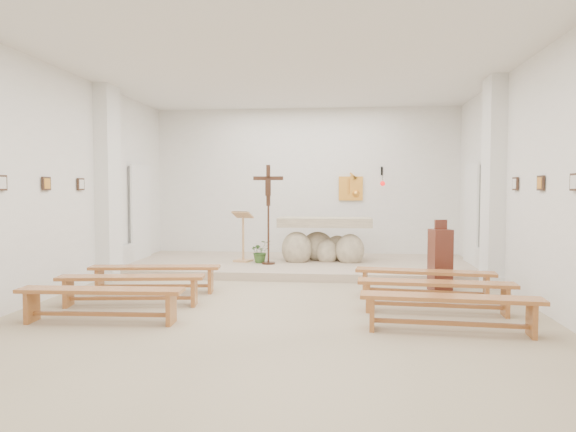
# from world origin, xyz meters

# --- Properties ---
(ground) EXTENTS (7.00, 10.00, 0.00)m
(ground) POSITION_xyz_m (0.00, 0.00, 0.00)
(ground) COLOR #C0AE8B
(ground) RESTS_ON ground
(wall_left) EXTENTS (0.02, 10.00, 3.50)m
(wall_left) POSITION_xyz_m (-3.49, 0.00, 1.75)
(wall_left) COLOR white
(wall_left) RESTS_ON ground
(wall_right) EXTENTS (0.02, 10.00, 3.50)m
(wall_right) POSITION_xyz_m (3.49, 0.00, 1.75)
(wall_right) COLOR white
(wall_right) RESTS_ON ground
(wall_back) EXTENTS (7.00, 0.02, 3.50)m
(wall_back) POSITION_xyz_m (0.00, 4.99, 1.75)
(wall_back) COLOR white
(wall_back) RESTS_ON ground
(ceiling) EXTENTS (7.00, 10.00, 0.02)m
(ceiling) POSITION_xyz_m (0.00, 0.00, 3.49)
(ceiling) COLOR silver
(ceiling) RESTS_ON wall_back
(sanctuary_platform) EXTENTS (6.98, 3.00, 0.15)m
(sanctuary_platform) POSITION_xyz_m (0.00, 3.50, 0.07)
(sanctuary_platform) COLOR #BDA992
(sanctuary_platform) RESTS_ON ground
(pilaster_left) EXTENTS (0.26, 0.55, 3.50)m
(pilaster_left) POSITION_xyz_m (-3.37, 2.00, 1.75)
(pilaster_left) COLOR white
(pilaster_left) RESTS_ON ground
(pilaster_right) EXTENTS (0.26, 0.55, 3.50)m
(pilaster_right) POSITION_xyz_m (3.37, 2.00, 1.75)
(pilaster_right) COLOR white
(pilaster_right) RESTS_ON ground
(gold_wall_relief) EXTENTS (0.55, 0.04, 0.55)m
(gold_wall_relief) POSITION_xyz_m (1.05, 4.96, 1.65)
(gold_wall_relief) COLOR gold
(gold_wall_relief) RESTS_ON wall_back
(sanctuary_lamp) EXTENTS (0.11, 0.36, 0.44)m
(sanctuary_lamp) POSITION_xyz_m (1.75, 4.71, 1.81)
(sanctuary_lamp) COLOR black
(sanctuary_lamp) RESTS_ON wall_back
(station_frame_left_front) EXTENTS (0.03, 0.20, 0.20)m
(station_frame_left_front) POSITION_xyz_m (-3.47, -0.80, 1.72)
(station_frame_left_front) COLOR #3A2519
(station_frame_left_front) RESTS_ON wall_left
(station_frame_left_mid) EXTENTS (0.03, 0.20, 0.20)m
(station_frame_left_mid) POSITION_xyz_m (-3.47, 0.20, 1.72)
(station_frame_left_mid) COLOR #3A2519
(station_frame_left_mid) RESTS_ON wall_left
(station_frame_left_rear) EXTENTS (0.03, 0.20, 0.20)m
(station_frame_left_rear) POSITION_xyz_m (-3.47, 1.20, 1.72)
(station_frame_left_rear) COLOR #3A2519
(station_frame_left_rear) RESTS_ON wall_left
(station_frame_right_front) EXTENTS (0.03, 0.20, 0.20)m
(station_frame_right_front) POSITION_xyz_m (3.47, -0.80, 1.72)
(station_frame_right_front) COLOR #3A2519
(station_frame_right_front) RESTS_ON wall_right
(station_frame_right_mid) EXTENTS (0.03, 0.20, 0.20)m
(station_frame_right_mid) POSITION_xyz_m (3.47, 0.20, 1.72)
(station_frame_right_mid) COLOR #3A2519
(station_frame_right_mid) RESTS_ON wall_right
(station_frame_right_rear) EXTENTS (0.03, 0.20, 0.20)m
(station_frame_right_rear) POSITION_xyz_m (3.47, 1.20, 1.72)
(station_frame_right_rear) COLOR #3A2519
(station_frame_right_rear) RESTS_ON wall_right
(radiator_left) EXTENTS (0.10, 0.85, 0.52)m
(radiator_left) POSITION_xyz_m (-3.43, 2.70, 0.27)
(radiator_left) COLOR silver
(radiator_left) RESTS_ON ground
(radiator_right) EXTENTS (0.10, 0.85, 0.52)m
(radiator_right) POSITION_xyz_m (3.43, 2.70, 0.27)
(radiator_right) COLOR silver
(radiator_right) RESTS_ON ground
(altar) EXTENTS (1.91, 0.89, 0.99)m
(altar) POSITION_xyz_m (0.48, 3.64, 0.53)
(altar) COLOR beige
(altar) RESTS_ON sanctuary_platform
(lectern) EXTENTS (0.44, 0.39, 1.06)m
(lectern) POSITION_xyz_m (-1.17, 3.39, 0.68)
(lectern) COLOR tan
(lectern) RESTS_ON sanctuary_platform
(crucifix_stand) EXTENTS (0.59, 0.26, 1.96)m
(crucifix_stand) POSITION_xyz_m (-0.60, 3.10, 1.28)
(crucifix_stand) COLOR #3D2113
(crucifix_stand) RESTS_ON sanctuary_platform
(potted_plant) EXTENTS (0.54, 0.52, 0.46)m
(potted_plant) POSITION_xyz_m (-0.78, 3.28, 0.38)
(potted_plant) COLOR #355C24
(potted_plant) RESTS_ON sanctuary_platform
(donation_pedestal) EXTENTS (0.37, 0.37, 1.15)m
(donation_pedestal) POSITION_xyz_m (2.43, 1.49, 0.51)
(donation_pedestal) COLOR #562518
(donation_pedestal) RESTS_ON ground
(bench_left_front) EXTENTS (2.05, 0.57, 0.43)m
(bench_left_front) POSITION_xyz_m (-2.08, 0.85, 0.32)
(bench_left_front) COLOR #AD6B32
(bench_left_front) RESTS_ON ground
(bench_right_front) EXTENTS (2.05, 0.58, 0.43)m
(bench_right_front) POSITION_xyz_m (2.08, 0.85, 0.32)
(bench_right_front) COLOR #AD6B32
(bench_right_front) RESTS_ON ground
(bench_left_second) EXTENTS (2.05, 0.60, 0.43)m
(bench_left_second) POSITION_xyz_m (-2.08, -0.07, 0.32)
(bench_left_second) COLOR #AD6B32
(bench_left_second) RESTS_ON ground
(bench_right_second) EXTENTS (2.04, 0.45, 0.43)m
(bench_right_second) POSITION_xyz_m (2.08, -0.07, 0.32)
(bench_right_second) COLOR #AD6B32
(bench_right_second) RESTS_ON ground
(bench_left_third) EXTENTS (2.04, 0.41, 0.43)m
(bench_left_third) POSITION_xyz_m (-2.08, -0.99, 0.32)
(bench_left_third) COLOR #AD6B32
(bench_left_third) RESTS_ON ground
(bench_right_third) EXTENTS (2.04, 0.47, 0.43)m
(bench_right_third) POSITION_xyz_m (2.08, -0.99, 0.32)
(bench_right_third) COLOR #AD6B32
(bench_right_third) RESTS_ON ground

